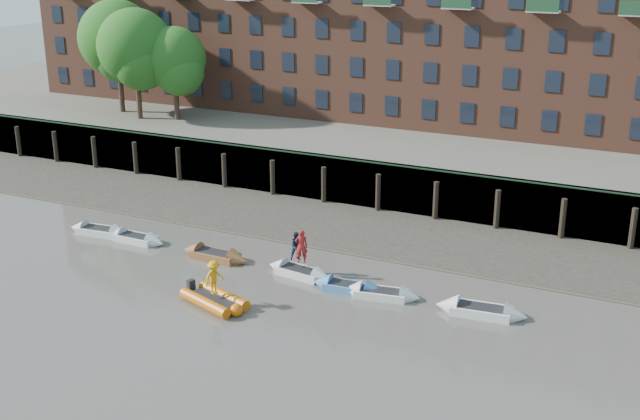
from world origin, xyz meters
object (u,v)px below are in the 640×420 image
Objects in this scene: person_rower_a at (301,246)px; person_rib_crew at (214,277)px; rowboat_3 at (300,272)px; rowboat_4 at (348,287)px; rowboat_2 at (215,255)px; rowboat_1 at (136,238)px; rowboat_0 at (100,231)px; person_rower_b at (297,246)px; rib_tender at (216,300)px; rowboat_6 at (481,311)px; rowboat_5 at (381,294)px.

person_rib_crew is at bearing 38.01° from person_rower_a.
person_rower_a is 5.55m from person_rib_crew.
rowboat_3 reaches higher than rowboat_4.
rowboat_2 is 1.08× the size of rowboat_4.
rowboat_3 is at bearing -0.45° from rowboat_1.
rowboat_4 is 3.48m from person_rower_a.
person_rower_b is (13.80, -0.10, 1.39)m from rowboat_0.
person_rower_a is (5.57, -0.03, 1.53)m from rowboat_2.
person_rower_a is (2.21, 5.10, 1.47)m from rib_tender.
rib_tender is at bearing -164.85° from rowboat_6.
rowboat_6 is at bearing -7.41° from rowboat_0.
person_rower_b reaches higher than rowboat_5.
rowboat_1 is 0.96× the size of rowboat_5.
person_rower_a is at bearing 85.83° from rib_tender.
rowboat_0 is at bearing -28.51° from person_rower_a.
rowboat_4 is 0.88× the size of rowboat_6.
rowboat_0 is 19.10m from rowboat_5.
rowboat_6 is at bearing 6.03° from rowboat_3.
person_rower_a is (-10.03, 0.42, 1.52)m from rowboat_6.
rowboat_2 reaches higher than rowboat_1.
rowboat_2 is at bearing 172.56° from rowboat_6.
rowboat_3 is 1.54m from person_rower_a.
rib_tender is at bearing -157.38° from rowboat_5.
rowboat_1 is at bearing 137.69° from person_rower_b.
rowboat_3 is at bearing 1.06° from rowboat_2.
rowboat_5 is at bearing -2.24° from rowboat_1.
rowboat_4 is 3.82m from person_rower_b.
rowboat_2 is 2.48× the size of person_rib_crew.
person_rower_b reaches higher than rowboat_6.
rowboat_6 is at bearing 150.41° from person_rower_a.
person_rower_b is at bearing 3.70° from rowboat_2.
rowboat_1 is 10.55m from person_rib_crew.
rowboat_3 is at bearing 164.63° from rowboat_4.
rowboat_4 is 2.30× the size of person_rib_crew.
rowboat_3 is 1.01× the size of rowboat_5.
rowboat_0 is 1.06× the size of rowboat_1.
rowboat_0 is 24.23m from rowboat_6.
rowboat_6 reaches higher than rowboat_3.
rowboat_5 is (16.23, -0.93, 0.00)m from rowboat_1.
person_rower_b is (1.82, 5.33, 1.32)m from rib_tender.
rowboat_6 reaches higher than rowboat_5.
rowboat_3 is 1.10× the size of rib_tender.
rowboat_1 is at bearing 76.18° from person_rib_crew.
rowboat_2 is at bearing 142.44° from rib_tender.
person_rower_b is (5.18, 0.20, 1.39)m from rowboat_2.
rowboat_0 is 1.07× the size of rowboat_4.
rowboat_2 reaches higher than rowboat_0.
person_rower_a reaches higher than rowboat_6.
rib_tender is at bearing -30.02° from rowboat_0.
rowboat_6 is at bearing -45.59° from person_rower_b.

